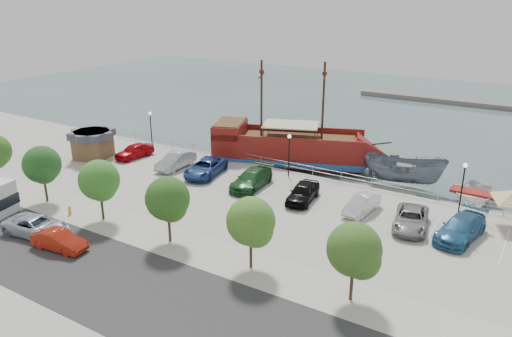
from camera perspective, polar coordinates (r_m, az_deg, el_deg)
The scene contains 32 objects.
ground at distance 44.58m, azimuth -0.26°, elevation -4.60°, with size 160.00×160.00×0.00m, color #3D5556.
land_slab at distance 31.08m, azimuth -22.21°, elevation -17.30°, with size 100.00×58.00×1.20m, color #A7A496.
street at distance 33.23m, azimuth -15.37°, elevation -12.57°, with size 100.00×8.00×0.04m, color #363636.
sidewalk at distance 36.90m, azimuth -8.58°, elevation -8.57°, with size 100.00×4.00×0.05m, color #B9B49D.
seawall_railing at distance 50.32m, azimuth 4.44°, elevation 0.12°, with size 50.00×0.06×1.00m.
far_shore at distance 91.97m, azimuth 24.02°, elevation 6.78°, with size 40.00×3.00×0.80m, color slate.
pirate_ship at distance 54.47m, azimuth 5.17°, elevation 2.18°, with size 19.31×11.43×12.01m.
patrol_boat at distance 50.84m, azimuth 16.58°, elevation -0.46°, with size 2.98×7.91×3.06m, color slate.
speedboat at distance 49.44m, azimuth 23.62°, elevation -2.96°, with size 4.77×6.68×1.38m, color white.
dock_west at distance 58.94m, azimuth -6.85°, elevation 1.64°, with size 6.85×1.96×0.39m, color gray.
dock_mid at distance 49.15m, azimuth 13.57°, elevation -2.52°, with size 7.55×2.16×0.43m, color gray.
dock_east at distance 47.51m, azimuth 23.85°, elevation -4.57°, with size 6.38×1.82×0.36m, color gray.
shed at distance 57.11m, azimuth -18.16°, elevation 2.73°, with size 4.51×4.51×3.04m.
street_van at distance 40.97m, azimuth -23.82°, elevation -6.04°, with size 2.44×5.28×1.47m, color silver.
street_sedan at distance 38.21m, azimuth -21.58°, elevation -7.66°, with size 1.46×4.20×1.38m, color #B32411.
fire_hydrant at distance 43.65m, azimuth -20.53°, elevation -4.48°, with size 0.26×0.26×0.74m.
lamp_post_left at distance 58.70m, azimuth -11.95°, elevation 5.08°, with size 0.36×0.36×4.28m.
lamp_post_mid at distance 48.46m, azimuth 3.80°, elevation 2.37°, with size 0.36×0.36×4.28m.
lamp_post_right at distance 43.78m, azimuth 22.62°, elevation -1.09°, with size 0.36×0.36×4.28m.
tree_b at distance 45.97m, azimuth -23.22°, elevation 0.25°, with size 3.30×3.20×5.00m.
tree_c at distance 40.67m, azimuth -17.42°, elevation -1.46°, with size 3.30×3.20×5.00m.
tree_d at distance 35.95m, azimuth -9.97°, elevation -3.64°, with size 3.30×3.20×5.00m.
tree_e at distance 32.07m, azimuth -0.45°, elevation -6.30°, with size 3.30×3.20×5.00m.
tree_f at distance 29.37m, azimuth 11.36°, elevation -9.33°, with size 3.30×3.20×5.00m.
parked_car_a at distance 56.18m, azimuth -13.73°, elevation 1.98°, with size 1.84×4.57×1.56m, color #B20810.
parked_car_b at distance 51.95m, azimuth -9.17°, elevation 0.90°, with size 1.73×4.97×1.64m, color #B1B3B6.
parked_car_c at distance 49.56m, azimuth -5.79°, elevation 0.10°, with size 2.66×5.76×1.60m, color navy.
parked_car_d at distance 46.29m, azimuth -0.52°, elevation -1.21°, with size 2.30×5.66×1.64m, color #1E4E24.
parked_car_e at distance 43.50m, azimuth 5.39°, elevation -2.71°, with size 1.95×4.85×1.65m, color black.
parked_car_f at distance 42.09m, azimuth 12.02°, elevation -4.03°, with size 1.53×4.39×1.45m, color silver.
parked_car_g at distance 40.41m, azimuth 17.29°, elevation -5.53°, with size 2.44×5.30×1.47m, color gray.
parked_car_h at distance 39.94m, azimuth 22.36°, elevation -6.33°, with size 2.33×5.74×1.66m, color #265E84.
Camera 1 is at (21.48, -34.46, 17.39)m, focal length 35.00 mm.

